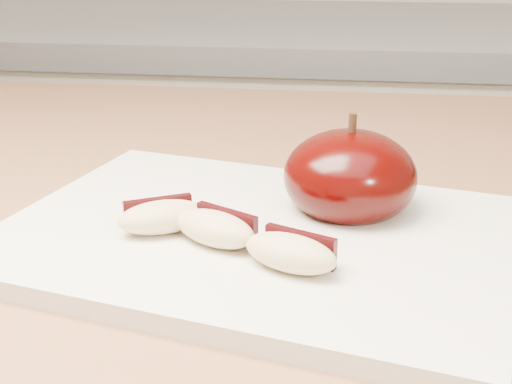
# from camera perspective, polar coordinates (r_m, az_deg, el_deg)

# --- Properties ---
(back_cabinet) EXTENTS (2.40, 0.62, 0.94)m
(back_cabinet) POSITION_cam_1_polar(r_m,az_deg,el_deg) (1.41, 4.10, -5.67)
(back_cabinet) COLOR silver
(back_cabinet) RESTS_ON ground
(cutting_board) EXTENTS (0.37, 0.30, 0.01)m
(cutting_board) POSITION_cam_1_polar(r_m,az_deg,el_deg) (0.46, 0.00, -3.63)
(cutting_board) COLOR silver
(cutting_board) RESTS_ON island_counter
(apple_half) EXTENTS (0.12, 0.12, 0.08)m
(apple_half) POSITION_cam_1_polar(r_m,az_deg,el_deg) (0.49, 7.52, 1.23)
(apple_half) COLOR black
(apple_half) RESTS_ON cutting_board
(apple_wedge_a) EXTENTS (0.06, 0.05, 0.02)m
(apple_wedge_a) POSITION_cam_1_polar(r_m,az_deg,el_deg) (0.46, -7.56, -1.95)
(apple_wedge_a) COLOR #D3B586
(apple_wedge_a) RESTS_ON cutting_board
(apple_wedge_b) EXTENTS (0.06, 0.05, 0.02)m
(apple_wedge_b) POSITION_cam_1_polar(r_m,az_deg,el_deg) (0.44, -3.20, -2.89)
(apple_wedge_b) COLOR #D3B586
(apple_wedge_b) RESTS_ON cutting_board
(apple_wedge_c) EXTENTS (0.06, 0.05, 0.02)m
(apple_wedge_c) POSITION_cam_1_polar(r_m,az_deg,el_deg) (0.41, 2.86, -4.83)
(apple_wedge_c) COLOR #D3B586
(apple_wedge_c) RESTS_ON cutting_board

